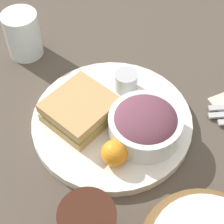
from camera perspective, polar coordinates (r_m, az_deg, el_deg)
The scene contains 7 objects.
ground_plane at distance 0.72m, azimuth 0.00°, elevation -1.94°, with size 4.00×4.00×0.00m, color #4C4238.
plate at distance 0.71m, azimuth 0.00°, elevation -1.48°, with size 0.30×0.30×0.02m, color white.
sandwich at distance 0.69m, azimuth -4.86°, elevation 0.34°, with size 0.15×0.14×0.05m.
salad_bowl at distance 0.66m, azimuth 5.07°, elevation -1.87°, with size 0.13×0.13×0.06m.
dressing_cup at distance 0.74m, azimuth 2.15°, elevation 4.69°, with size 0.04×0.04×0.04m, color #B7B7BC.
orange_wedge at distance 0.63m, azimuth 0.38°, elevation -6.27°, with size 0.05×0.05×0.05m, color orange.
water_glass at distance 0.84m, azimuth -13.44°, elevation 11.43°, with size 0.08×0.08×0.10m, color silver.
Camera 1 is at (0.18, 0.39, 0.58)m, focal length 60.00 mm.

